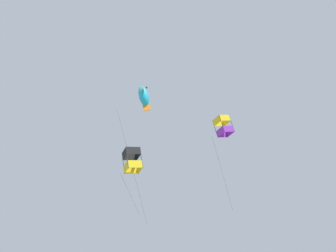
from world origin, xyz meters
TOP-DOWN VIEW (x-y plane):
  - kite_box_low_drifter at (-4.19, 2.10)m, footprint 1.92×1.75m
  - kite_box_highest at (0.94, -3.01)m, footprint 2.08×1.78m
  - kite_fish_far_centre at (-2.60, 2.18)m, footprint 3.06×2.62m

SIDE VIEW (x-z plane):
  - kite_box_low_drifter at x=-4.19m, z-range 12.08..16.49m
  - kite_box_highest at x=0.94m, z-range 14.89..22.23m
  - kite_fish_far_centre at x=-2.60m, z-range 15.35..25.71m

